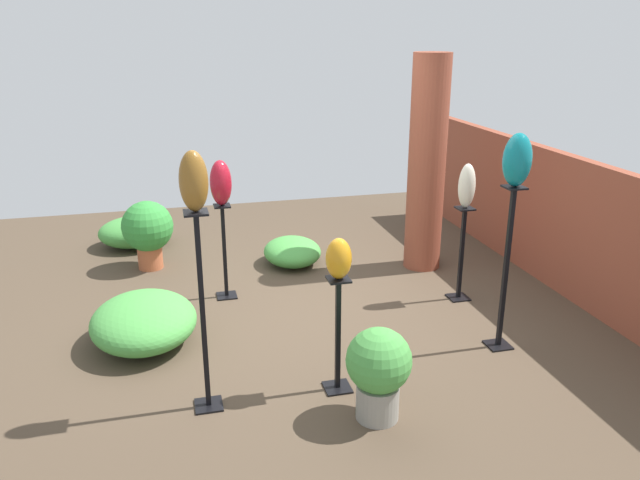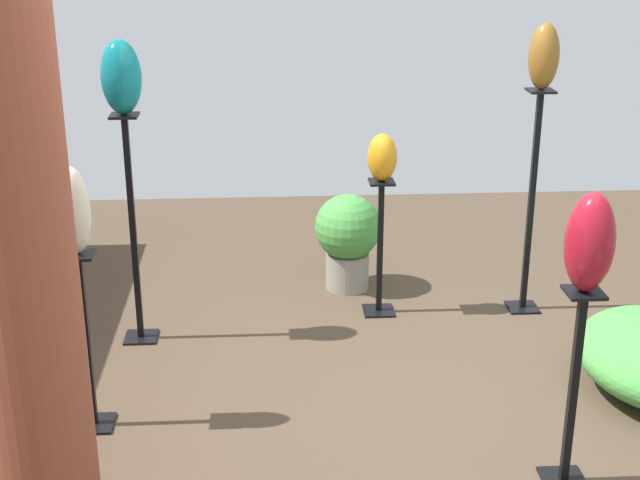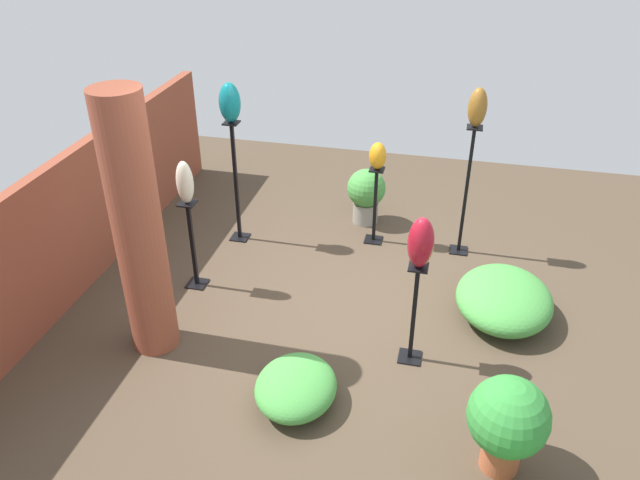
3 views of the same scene
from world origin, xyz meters
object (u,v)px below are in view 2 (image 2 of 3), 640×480
Objects in this scene: pedestal_ivory at (87,350)px; art_vase_ivory at (73,211)px; pedestal_teal at (134,240)px; art_vase_bronze at (544,56)px; brick_pillar at (24,287)px; art_vase_ruby at (590,243)px; pedestal_ruby at (572,399)px; pedestal_amber at (380,254)px; pedestal_bronze at (530,212)px; art_vase_amber at (382,157)px; art_vase_teal at (121,77)px; potted_plant_walkway_edge at (348,236)px.

art_vase_ivory reaches higher than pedestal_ivory.
art_vase_bronze reaches higher than pedestal_teal.
brick_pillar is 5.33× the size of art_vase_ruby.
pedestal_amber is (1.92, 0.63, -0.03)m from pedestal_ruby.
pedestal_bronze is 4.86× the size of art_vase_amber.
art_vase_ruby is (-0.63, -2.27, 0.02)m from art_vase_ivory.
art_vase_ivory is 1.02× the size of art_vase_teal.
brick_pillar is at bearing 130.48° from art_vase_bronze.
art_vase_ivory is at bearing 116.27° from art_vase_bronze.
pedestal_teal is 3.28× the size of art_vase_ivory.
pedestal_ruby is at bearing -161.86° from pedestal_amber.
art_vase_bronze is (2.22, -2.61, 0.50)m from brick_pillar.
pedestal_ruby reaches higher than potted_plant_walkway_edge.
pedestal_bronze reaches higher than pedestal_ruby.
art_vase_ivory is at bearing 139.45° from potted_plant_walkway_edge.
art_vase_ruby is at bearing -126.99° from pedestal_teal.
pedestal_ruby is at bearing -105.40° from pedestal_ivory.
pedestal_teal reaches higher than art_vase_ruby.
pedestal_ivory is 2.18m from art_vase_amber.
art_vase_amber is (1.92, 0.63, -0.13)m from art_vase_ruby.
art_vase_teal is at bearing 101.02° from pedestal_amber.
pedestal_bronze is 2.95m from art_vase_ivory.
pedestal_ruby reaches higher than pedestal_amber.
pedestal_amber is at bearing 0.00° from art_vase_amber.
art_vase_amber is (0.01, 0.97, -0.62)m from art_vase_bronze.
pedestal_bronze is at bearing -10.09° from pedestal_ruby.
pedestal_bronze is 3.33× the size of art_vase_ruby.
art_vase_amber is (2.23, -1.64, -0.12)m from brick_pillar.
pedestal_teal is 1.57m from pedestal_amber.
art_vase_teal is (1.00, -0.11, 0.46)m from art_vase_ivory.
pedestal_teal reaches higher than pedestal_ruby.
pedestal_amber is 2.05× the size of art_vase_ruby.
pedestal_teal is 3.19× the size of art_vase_ruby.
art_vase_ruby reaches higher than pedestal_amber.
pedestal_ruby is 2.48m from potted_plant_walkway_edge.
pedestal_teal is at bearing 53.01° from pedestal_ruby.
art_vase_teal reaches higher than pedestal_bronze.
brick_pillar is 2.44× the size of pedestal_ruby.
art_vase_bronze is at bearing -63.73° from art_vase_ivory.
pedestal_teal is at bearing -6.55° from art_vase_ivory.
art_vase_amber reaches higher than potted_plant_walkway_edge.
art_vase_ruby is 2.60m from potted_plant_walkway_edge.
pedestal_amber is 2.10× the size of art_vase_ivory.
brick_pillar reaches higher than art_vase_ruby.
brick_pillar reaches higher than pedestal_bronze.
brick_pillar is 1.67× the size of pedestal_teal.
pedestal_ruby is at bearing 169.91° from art_vase_bronze.
potted_plant_walkway_edge is at bearing -40.55° from pedestal_ivory.
pedestal_teal is at bearing 0.00° from art_vase_teal.
brick_pillar is 1.60× the size of pedestal_bronze.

